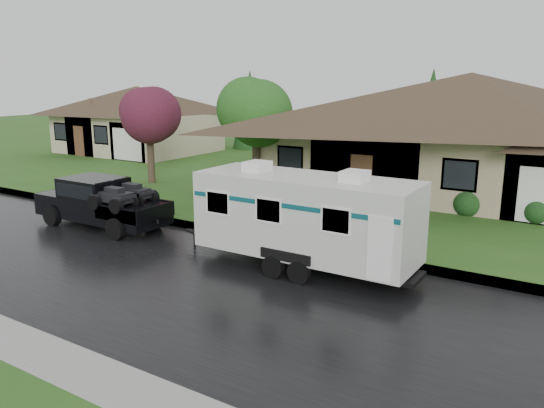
# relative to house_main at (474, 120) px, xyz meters

# --- Properties ---
(ground) EXTENTS (140.00, 140.00, 0.00)m
(ground) POSITION_rel_house_main_xyz_m (-2.29, -13.84, -3.59)
(ground) COLOR #26561B
(ground) RESTS_ON ground
(road) EXTENTS (140.00, 8.00, 0.01)m
(road) POSITION_rel_house_main_xyz_m (-2.29, -15.84, -3.59)
(road) COLOR black
(road) RESTS_ON ground
(curb) EXTENTS (140.00, 0.50, 0.15)m
(curb) POSITION_rel_house_main_xyz_m (-2.29, -11.59, -3.52)
(curb) COLOR gray
(curb) RESTS_ON ground
(lawn) EXTENTS (140.00, 26.00, 0.15)m
(lawn) POSITION_rel_house_main_xyz_m (-2.29, 1.16, -3.52)
(lawn) COLOR #26561B
(lawn) RESTS_ON ground
(house_main) EXTENTS (19.44, 10.80, 6.90)m
(house_main) POSITION_rel_house_main_xyz_m (0.00, 0.00, 0.00)
(house_main) COLOR tan
(house_main) RESTS_ON lawn
(house_far) EXTENTS (10.80, 8.64, 5.80)m
(house_far) POSITION_rel_house_main_xyz_m (-24.07, 2.02, -0.62)
(house_far) COLOR tan
(house_far) RESTS_ON lawn
(tree_left_green) EXTENTS (3.29, 3.29, 5.44)m
(tree_left_green) POSITION_rel_house_main_xyz_m (-8.95, -4.98, 0.33)
(tree_left_green) COLOR #382B1E
(tree_left_green) RESTS_ON lawn
(tree_red) EXTENTS (3.04, 3.04, 5.03)m
(tree_red) POSITION_rel_house_main_xyz_m (-14.57, -6.44, 0.04)
(tree_red) COLOR #382B1E
(tree_red) RESTS_ON lawn
(shrub_row) EXTENTS (13.60, 1.00, 1.00)m
(shrub_row) POSITION_rel_house_main_xyz_m (-0.29, -4.54, -2.94)
(shrub_row) COLOR #143814
(shrub_row) RESTS_ON lawn
(pickup_truck) EXTENTS (5.53, 2.10, 1.84)m
(pickup_truck) POSITION_rel_house_main_xyz_m (-10.52, -13.26, -2.60)
(pickup_truck) COLOR black
(pickup_truck) RESTS_ON ground
(travel_trailer) EXTENTS (6.82, 2.40, 3.06)m
(travel_trailer) POSITION_rel_house_main_xyz_m (-1.72, -13.26, -1.97)
(travel_trailer) COLOR beige
(travel_trailer) RESTS_ON ground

